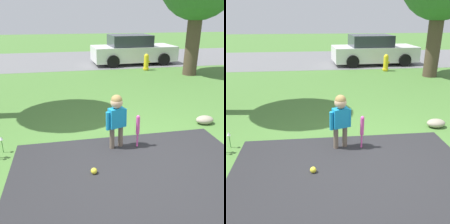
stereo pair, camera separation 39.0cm
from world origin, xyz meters
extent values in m
plane|color=#477533|center=(0.00, 0.00, 0.00)|extent=(60.00, 60.00, 0.00)
cube|color=slate|center=(0.00, 10.40, 0.00)|extent=(40.00, 6.00, 0.01)
cylinder|color=#6B5B4C|center=(-0.45, 0.57, 0.20)|extent=(0.09, 0.09, 0.41)
cylinder|color=#6B5B4C|center=(-0.28, 0.62, 0.20)|extent=(0.09, 0.09, 0.41)
cube|color=#198CC6|center=(-0.37, 0.60, 0.58)|extent=(0.30, 0.22, 0.35)
cylinder|color=#198CC6|center=(-0.53, 0.55, 0.55)|extent=(0.07, 0.07, 0.33)
cylinder|color=#198CC6|center=(-0.20, 0.65, 0.55)|extent=(0.07, 0.07, 0.33)
sphere|color=#D8AD8C|center=(-0.37, 0.60, 0.86)|extent=(0.21, 0.21, 0.21)
sphere|color=#997A47|center=(-0.37, 0.60, 0.90)|extent=(0.20, 0.20, 0.20)
sphere|color=#E54CA5|center=(0.01, 0.54, 0.02)|extent=(0.04, 0.04, 0.04)
cylinder|color=#E54CA5|center=(0.01, 0.54, 0.13)|extent=(0.03, 0.03, 0.26)
cylinder|color=#E54CA5|center=(0.01, 0.54, 0.42)|extent=(0.07, 0.07, 0.32)
sphere|color=#E54CA5|center=(0.01, 0.54, 0.58)|extent=(0.06, 0.06, 0.06)
sphere|color=yellow|center=(-0.87, -0.14, 0.05)|extent=(0.10, 0.10, 0.10)
cylinder|color=yellow|center=(2.32, 6.98, 0.31)|extent=(0.21, 0.21, 0.61)
sphere|color=yellow|center=(2.32, 6.98, 0.61)|extent=(0.20, 0.20, 0.20)
cylinder|color=yellow|center=(2.32, 6.98, 0.07)|extent=(0.26, 0.26, 0.05)
cylinder|color=yellow|center=(2.43, 6.98, 0.37)|extent=(0.09, 0.07, 0.07)
cube|color=silver|center=(2.21, 8.68, 0.50)|extent=(4.05, 1.93, 0.69)
cube|color=#2D333D|center=(2.01, 8.67, 1.11)|extent=(1.98, 1.62, 0.52)
cylinder|color=black|center=(3.40, 9.62, 0.29)|extent=(0.58, 0.21, 0.57)
cylinder|color=black|center=(3.48, 7.86, 0.29)|extent=(0.58, 0.21, 0.57)
cylinder|color=black|center=(0.94, 9.50, 0.29)|extent=(0.58, 0.21, 0.57)
cylinder|color=black|center=(1.02, 7.74, 0.29)|extent=(0.58, 0.21, 0.57)
cylinder|color=#4C3D2D|center=(3.77, 5.83, 1.34)|extent=(0.53, 0.53, 2.68)
cylinder|color=#38702D|center=(-2.35, 0.79, 0.12)|extent=(0.01, 0.01, 0.25)
cone|color=silver|center=(-2.35, 0.79, 0.28)|extent=(0.06, 0.06, 0.06)
ellipsoid|color=#9E937F|center=(1.77, 1.25, 0.09)|extent=(0.39, 0.27, 0.18)
camera|label=1|loc=(-1.22, -3.33, 2.26)|focal=40.00mm
camera|label=2|loc=(-0.84, -3.39, 2.26)|focal=40.00mm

